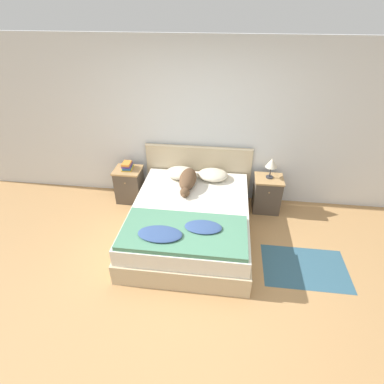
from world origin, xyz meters
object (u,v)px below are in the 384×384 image
at_px(dog, 188,180).
at_px(table_lamp, 272,164).
at_px(nightstand_right, 267,194).
at_px(pillow_right, 213,175).
at_px(nightstand_left, 129,185).
at_px(pillow_left, 181,173).
at_px(bed, 190,221).
at_px(book_stack, 127,166).

distance_m(dog, table_lamp, 1.29).
xyz_separation_m(nightstand_right, dog, (-1.24, -0.27, 0.33)).
bearing_deg(pillow_right, nightstand_right, 1.08).
distance_m(pillow_right, table_lamp, 0.91).
height_order(nightstand_left, pillow_left, pillow_left).
xyz_separation_m(bed, table_lamp, (1.14, 0.82, 0.57)).
bearing_deg(table_lamp, pillow_right, -177.75).
relative_size(bed, dog, 2.55).
bearing_deg(pillow_left, pillow_right, 0.00).
relative_size(nightstand_left, book_stack, 2.47).
bearing_deg(dog, pillow_right, 34.87).
bearing_deg(table_lamp, dog, -166.99).
bearing_deg(pillow_left, nightstand_right, 0.68).
height_order(nightstand_right, table_lamp, table_lamp).
relative_size(pillow_right, dog, 0.59).
bearing_deg(nightstand_left, nightstand_right, 0.00).
distance_m(pillow_left, table_lamp, 1.42).
xyz_separation_m(nightstand_left, dog, (1.03, -0.27, 0.33)).
relative_size(bed, table_lamp, 6.22).
bearing_deg(book_stack, bed, -35.69).
bearing_deg(nightstand_right, bed, -144.90).
bearing_deg(pillow_right, pillow_left, 180.00).
height_order(nightstand_right, pillow_right, pillow_right).
distance_m(nightstand_right, pillow_right, 0.93).
distance_m(pillow_left, pillow_right, 0.52).
height_order(pillow_left, pillow_right, same).
bearing_deg(nightstand_left, book_stack, 99.89).
bearing_deg(dog, table_lamp, 13.01).
distance_m(bed, nightstand_right, 1.39).
bearing_deg(nightstand_left, dog, -14.62).
bearing_deg(book_stack, table_lamp, -0.05).
bearing_deg(nightstand_right, table_lamp, 90.00).
xyz_separation_m(book_stack, table_lamp, (2.28, -0.00, 0.19)).
distance_m(pillow_right, book_stack, 1.40).
bearing_deg(bed, book_stack, 144.31).
height_order(bed, dog, dog).
height_order(pillow_left, book_stack, book_stack).
height_order(bed, nightstand_right, nightstand_right).
bearing_deg(pillow_right, dog, -145.13).
bearing_deg(bed, pillow_right, 71.81).
distance_m(nightstand_right, table_lamp, 0.54).
distance_m(bed, dog, 0.65).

